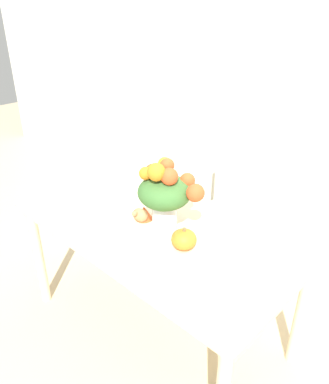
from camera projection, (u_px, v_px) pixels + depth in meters
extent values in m
plane|color=tan|center=(158.00, 326.00, 2.35)|extent=(12.00, 12.00, 0.00)
cube|color=silver|center=(285.00, 79.00, 2.53)|extent=(8.00, 0.06, 2.70)
cube|color=beige|center=(157.00, 228.00, 2.01)|extent=(1.56, 0.83, 0.03)
cylinder|color=beige|center=(39.00, 256.00, 2.40)|extent=(0.06, 0.06, 0.72)
cylinder|color=beige|center=(123.00, 215.00, 2.86)|extent=(0.06, 0.06, 0.72)
cylinder|color=beige|center=(301.00, 312.00, 1.98)|extent=(0.06, 0.06, 0.72)
cylinder|color=silver|center=(164.00, 217.00, 1.90)|extent=(0.13, 0.13, 0.18)
cylinder|color=silver|center=(164.00, 226.00, 1.93)|extent=(0.11, 0.11, 0.09)
cylinder|color=#38662D|center=(168.00, 213.00, 1.87)|extent=(0.01, 0.00, 0.24)
cylinder|color=#38662D|center=(169.00, 210.00, 1.90)|extent=(0.01, 0.01, 0.24)
cylinder|color=#38662D|center=(164.00, 209.00, 1.91)|extent=(0.01, 0.01, 0.24)
cylinder|color=#38662D|center=(160.00, 211.00, 1.89)|extent=(0.01, 0.01, 0.24)
cylinder|color=#38662D|center=(162.00, 214.00, 1.87)|extent=(0.01, 0.01, 0.24)
ellipsoid|color=#38662D|center=(164.00, 192.00, 1.84)|extent=(0.27, 0.27, 0.16)
sphere|color=#D64C23|center=(169.00, 177.00, 1.74)|extent=(0.08, 0.08, 0.08)
sphere|color=#D64C23|center=(167.00, 165.00, 1.81)|extent=(0.07, 0.07, 0.07)
sphere|color=#D64C23|center=(153.00, 172.00, 1.95)|extent=(0.09, 0.09, 0.09)
sphere|color=#D64C23|center=(187.00, 181.00, 1.83)|extent=(0.08, 0.08, 0.08)
sphere|color=orange|center=(156.00, 172.00, 1.73)|extent=(0.09, 0.09, 0.09)
sphere|color=orange|center=(146.00, 173.00, 1.80)|extent=(0.07, 0.07, 0.07)
sphere|color=yellow|center=(165.00, 164.00, 1.84)|extent=(0.07, 0.07, 0.07)
sphere|color=#D64C23|center=(195.00, 193.00, 1.75)|extent=(0.09, 0.09, 0.09)
ellipsoid|color=orange|center=(184.00, 239.00, 1.80)|extent=(0.12, 0.12, 0.10)
cylinder|color=brown|center=(184.00, 230.00, 1.78)|extent=(0.02, 0.02, 0.02)
ellipsoid|color=#A87A4C|center=(140.00, 215.00, 2.03)|extent=(0.10, 0.07, 0.07)
cone|color=#C64C23|center=(144.00, 213.00, 2.05)|extent=(0.10, 0.10, 0.08)
sphere|color=#A87A4C|center=(135.00, 214.00, 1.99)|extent=(0.03, 0.03, 0.03)
cube|color=silver|center=(218.00, 221.00, 2.61)|extent=(0.43, 0.43, 0.02)
cylinder|color=silver|center=(183.00, 248.00, 2.72)|extent=(0.04, 0.04, 0.44)
cylinder|color=silver|center=(220.00, 269.00, 2.50)|extent=(0.04, 0.04, 0.44)
cylinder|color=silver|center=(213.00, 230.00, 2.93)|extent=(0.04, 0.04, 0.44)
cylinder|color=silver|center=(249.00, 248.00, 2.71)|extent=(0.04, 0.04, 0.44)
cube|color=silver|center=(239.00, 180.00, 2.62)|extent=(0.40, 0.03, 0.48)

